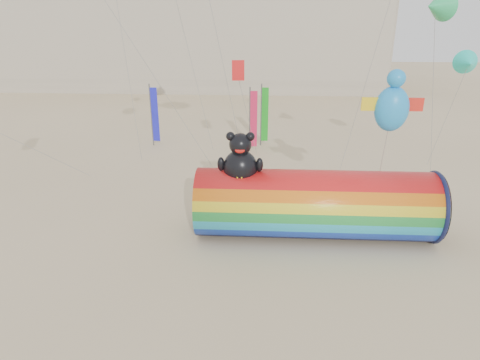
# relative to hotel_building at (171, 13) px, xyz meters

# --- Properties ---
(ground) EXTENTS (160.00, 160.00, 0.00)m
(ground) POSITION_rel_hotel_building_xyz_m (12.00, -45.95, -10.31)
(ground) COLOR #CCB58C
(ground) RESTS_ON ground
(hotel_building) EXTENTS (60.40, 15.40, 20.60)m
(hotel_building) POSITION_rel_hotel_building_xyz_m (0.00, 0.00, 0.00)
(hotel_building) COLOR #B7AD99
(hotel_building) RESTS_ON ground
(windsock_assembly) EXTENTS (11.89, 3.62, 5.48)m
(windsock_assembly) POSITION_rel_hotel_building_xyz_m (16.33, -45.81, -8.49)
(windsock_assembly) COLOR red
(windsock_assembly) RESTS_ON ground
(kite_handler) EXTENTS (0.75, 0.73, 1.73)m
(kite_handler) POSITION_rel_hotel_building_xyz_m (17.62, -43.04, -9.45)
(kite_handler) COLOR #4D5054
(kite_handler) RESTS_ON ground
(fabric_bundle) EXTENTS (2.62, 1.35, 0.41)m
(fabric_bundle) POSITION_rel_hotel_building_xyz_m (17.99, -45.05, -10.14)
(fabric_bundle) COLOR #3A0A13
(fabric_bundle) RESTS_ON ground
(festival_banners) EXTENTS (9.78, 1.75, 5.20)m
(festival_banners) POSITION_rel_hotel_building_xyz_m (10.35, -31.05, -7.67)
(festival_banners) COLOR #59595E
(festival_banners) RESTS_ON ground
(flying_kites) EXTENTS (29.19, 9.11, 9.91)m
(flying_kites) POSITION_rel_hotel_building_xyz_m (13.71, -42.46, 0.64)
(flying_kites) COLOR #2093E4
(flying_kites) RESTS_ON ground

